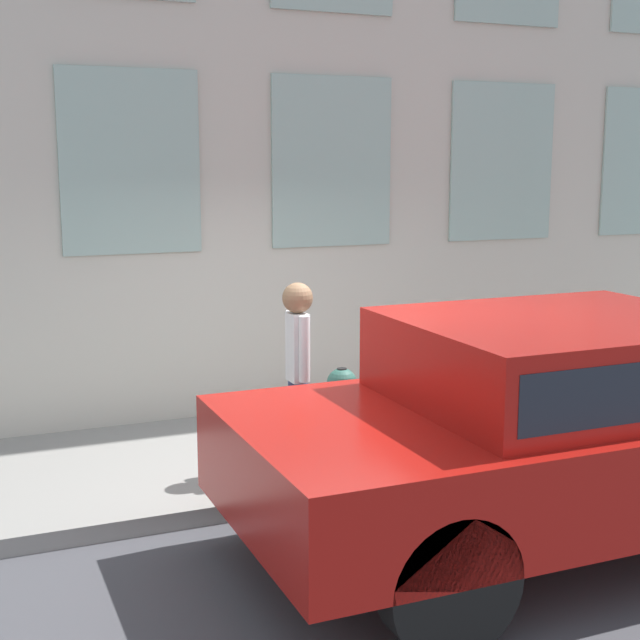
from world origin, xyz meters
TOP-DOWN VIEW (x-y plane):
  - ground_plane at (0.00, 0.00)m, footprint 80.00×80.00m
  - sidewalk at (1.18, 0.00)m, footprint 2.35×60.00m
  - fire_hydrant at (0.47, -0.29)m, footprint 0.32×0.44m
  - person at (0.54, 0.07)m, footprint 0.38×0.25m
  - parked_car_red_near at (-1.24, -1.18)m, footprint 2.08×4.58m

SIDE VIEW (x-z plane):
  - ground_plane at x=0.00m, z-range 0.00..0.00m
  - sidewalk at x=1.18m, z-range 0.00..0.14m
  - fire_hydrant at x=0.47m, z-range 0.15..0.99m
  - parked_car_red_near at x=-1.24m, z-range 0.11..1.73m
  - person at x=0.54m, z-range 0.30..1.86m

